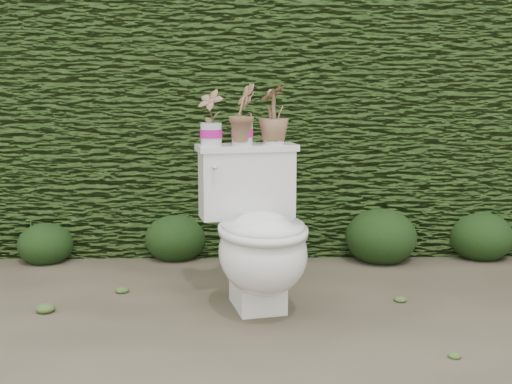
{
  "coord_description": "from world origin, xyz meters",
  "views": [
    {
      "loc": [
        0.15,
        -2.78,
        1.08
      ],
      "look_at": [
        0.2,
        0.33,
        0.55
      ],
      "focal_mm": 45.0,
      "sensor_mm": 36.0,
      "label": 1
    }
  ],
  "objects_px": {
    "potted_plant_right": "(274,116)",
    "potted_plant_center": "(242,116)",
    "potted_plant_left": "(211,119)",
    "toilet": "(258,237)"
  },
  "relations": [
    {
      "from": "potted_plant_right",
      "to": "toilet",
      "type": "bearing_deg",
      "value": 10.69
    },
    {
      "from": "potted_plant_center",
      "to": "potted_plant_right",
      "type": "xyz_separation_m",
      "value": [
        0.16,
        0.04,
        -0.01
      ]
    },
    {
      "from": "potted_plant_left",
      "to": "potted_plant_right",
      "type": "relative_size",
      "value": 0.93
    },
    {
      "from": "toilet",
      "to": "potted_plant_right",
      "type": "bearing_deg",
      "value": 59.64
    },
    {
      "from": "toilet",
      "to": "potted_plant_right",
      "type": "xyz_separation_m",
      "value": [
        0.08,
        0.26,
        0.56
      ]
    },
    {
      "from": "potted_plant_right",
      "to": "potted_plant_center",
      "type": "bearing_deg",
      "value": -48.95
    },
    {
      "from": "toilet",
      "to": "potted_plant_left",
      "type": "distance_m",
      "value": 0.63
    },
    {
      "from": "potted_plant_center",
      "to": "potted_plant_left",
      "type": "bearing_deg",
      "value": 114.92
    },
    {
      "from": "potted_plant_center",
      "to": "potted_plant_right",
      "type": "bearing_deg",
      "value": -65.08
    },
    {
      "from": "potted_plant_left",
      "to": "potted_plant_center",
      "type": "xyz_separation_m",
      "value": [
        0.15,
        0.04,
        0.01
      ]
    }
  ]
}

